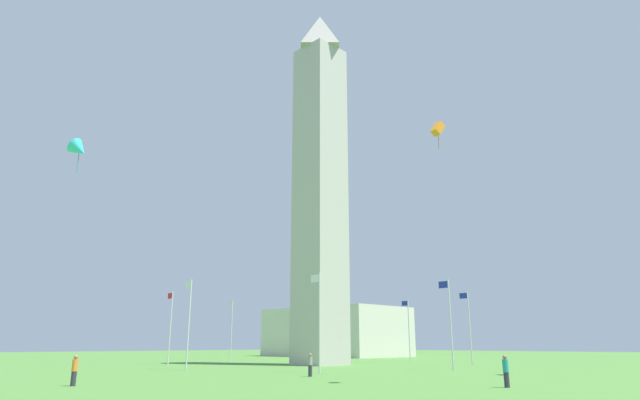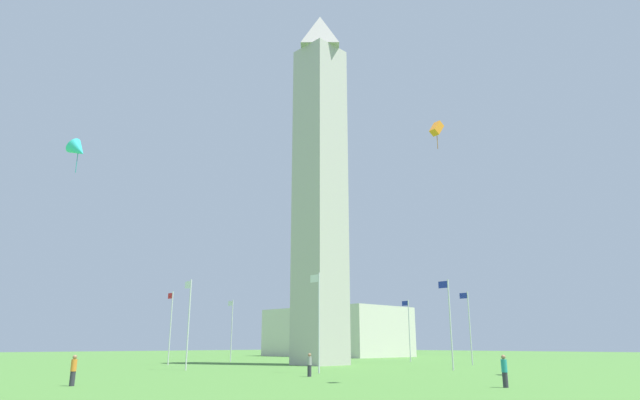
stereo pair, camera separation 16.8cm
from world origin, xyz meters
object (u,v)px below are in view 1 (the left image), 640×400
Objects in this scene: flagpole_nw at (320,328)px; person_orange_shirt at (74,371)px; flagpole_sw at (469,324)px; kite_orange_box at (438,129)px; flagpole_s at (450,320)px; obelisk_monument at (320,175)px; person_gray_shirt at (310,365)px; flagpole_w at (409,327)px; distant_building at (335,332)px; flagpole_n at (231,327)px; person_teal_shirt at (506,371)px; flagpole_se at (319,317)px; flagpole_e at (189,320)px; flagpole_ne at (170,324)px; kite_cyan_delta at (79,150)px.

flagpole_nw is 4.79× the size of person_orange_shirt.
flagpole_sw is 4.32× the size of kite_orange_box.
kite_orange_box reaches higher than flagpole_s.
obelisk_monument is 30.43m from person_gray_shirt.
flagpole_w is 0.32× the size of distant_building.
flagpole_s is at bearing 180.00° from flagpole_n.
flagpole_sw reaches higher than person_teal_shirt.
flagpole_se is at bearing -15.45° from kite_orange_box.
obelisk_monument is at bearing -30.97° from kite_orange_box.
flagpole_s is at bearing -135.00° from flagpole_e.
flagpole_s is at bearing 112.50° from flagpole_sw.
obelisk_monument is at bearing -32.77° from person_teal_shirt.
kite_cyan_delta reaches higher than flagpole_ne.
flagpole_ne is 1.00× the size of flagpole_s.
flagpole_sw is (-0.00, -24.16, 0.00)m from flagpole_se.
distant_building is at bearing -0.89° from person_orange_shirt.
kite_cyan_delta is at bearing 49.01° from kite_orange_box.
flagpole_e is (-17.08, 17.08, 0.00)m from flagpole_n.
obelisk_monument is 5.46× the size of flagpole_n.
flagpole_sw is 4.71× the size of person_teal_shirt.
distant_building is (55.15, -48.35, -11.25)m from kite_orange_box.
kite_cyan_delta is at bearing 82.15° from flagpole_s.
flagpole_w is (12.08, -5.00, 0.00)m from flagpole_sw.
person_gray_shirt is at bearing 133.22° from obelisk_monument.
flagpole_nw is (24.16, -24.16, 0.00)m from flagpole_se.
flagpole_n reaches higher than person_orange_shirt.
flagpole_n and flagpole_se have the same top height.
flagpole_ne is at bearing 17.92° from person_orange_shirt.
flagpole_s is 4.32× the size of kite_orange_box.
flagpole_ne is 13.07m from flagpole_e.
distant_building is at bearing -60.31° from flagpole_e.
distant_building is at bearing -26.54° from flagpole_sw.
person_orange_shirt is at bearing 118.74° from flagpole_nw.
flagpole_s is 32.16m from person_orange_shirt.
flagpole_nw is 25.62m from distant_building.
flagpole_sw reaches higher than person_orange_shirt.
flagpole_w is 3.81× the size of kite_cyan_delta.
flagpole_se is 1.00× the size of flagpole_s.
flagpole_nw is at bearing 22.50° from flagpole_w.
kite_orange_box is at bearing 173.95° from flagpole_ne.
flagpole_w is at bearing -45.00° from flagpole_s.
obelisk_monument is 5.46× the size of flagpole_se.
distant_building is at bearing -71.15° from flagpole_n.
flagpole_ne is 40.96m from kite_orange_box.
flagpole_ne is at bearing -40.36° from kite_cyan_delta.
person_orange_shirt is 26.21m from kite_orange_box.
flagpole_n and flagpole_e have the same top height.
flagpole_w is 44.38m from kite_orange_box.
kite_orange_box reaches higher than person_gray_shirt.
flagpole_n is 4.71× the size of person_teal_shirt.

